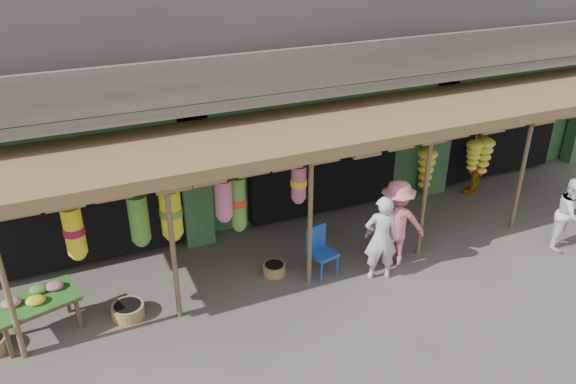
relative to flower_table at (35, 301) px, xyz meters
name	(u,v)px	position (x,y,z in m)	size (l,w,h in m)	color
ground	(371,259)	(6.21, -0.31, -0.65)	(80.00, 80.00, 0.00)	#514C47
building	(277,45)	(6.21, 4.56, 2.72)	(16.40, 6.80, 7.00)	gray
awning	(351,128)	(6.05, 0.49, 1.92)	(14.00, 2.70, 2.79)	brown
flower_table	(35,301)	(0.00, 0.00, 0.00)	(1.49, 1.11, 0.80)	#4F3A29
blue_chair	(320,248)	(5.04, -0.30, -0.10)	(0.56, 0.57, 0.98)	#1B4EB1
basket_mid	(128,310)	(1.39, -0.14, -0.54)	(0.57, 0.57, 0.22)	olive
basket_right	(274,269)	(4.21, 0.00, -0.54)	(0.45, 0.45, 0.20)	olive
person_front	(381,238)	(6.00, -0.90, 0.22)	(0.63, 0.41, 1.73)	silver
person_right	(571,214)	(10.15, -1.54, 0.13)	(0.76, 0.59, 1.56)	white
person_vendor	(476,164)	(10.11, 1.24, 0.14)	(0.92, 0.38, 1.56)	#C06D12
person_shopper	(396,223)	(6.53, -0.59, 0.25)	(1.16, 0.67, 1.80)	pink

